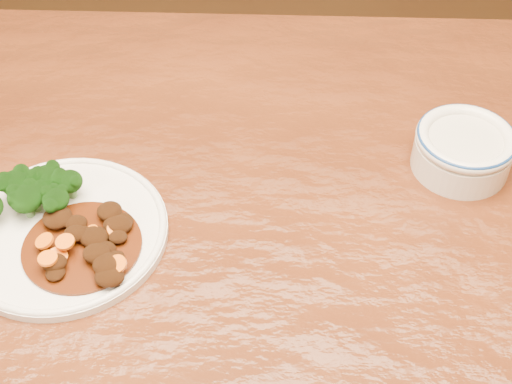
{
  "coord_description": "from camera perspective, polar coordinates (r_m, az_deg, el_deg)",
  "views": [
    {
      "loc": [
        0.03,
        -0.51,
        1.35
      ],
      "look_at": [
        0.0,
        0.05,
        0.77
      ],
      "focal_mm": 50.0,
      "sensor_mm": 36.0,
      "label": 1
    }
  ],
  "objects": [
    {
      "name": "dip_bowl",
      "position": [
        0.88,
        16.26,
        3.38
      ],
      "size": [
        0.12,
        0.12,
        0.05
      ],
      "rotation": [
        0.0,
        0.0,
        -0.38
      ],
      "color": "silver",
      "rests_on": "dining_table"
    },
    {
      "name": "dining_table",
      "position": [
        0.86,
        -0.33,
        -6.96
      ],
      "size": [
        1.51,
        0.92,
        0.75
      ],
      "rotation": [
        0.0,
        0.0,
        0.01
      ],
      "color": "#5E2910",
      "rests_on": "ground"
    },
    {
      "name": "dinner_plate",
      "position": [
        0.82,
        -15.13,
        -3.08
      ],
      "size": [
        0.23,
        0.23,
        0.01
      ],
      "rotation": [
        0.0,
        0.0,
        -0.22
      ],
      "color": "white",
      "rests_on": "dining_table"
    },
    {
      "name": "mince_stew",
      "position": [
        0.78,
        -13.13,
        -3.87
      ],
      "size": [
        0.13,
        0.13,
        0.02
      ],
      "color": "#4A1B07",
      "rests_on": "dinner_plate"
    },
    {
      "name": "broccoli_florets",
      "position": [
        0.83,
        -17.59,
        -0.04
      ],
      "size": [
        0.11,
        0.08,
        0.04
      ],
      "color": "#5C8E49",
      "rests_on": "dinner_plate"
    }
  ]
}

